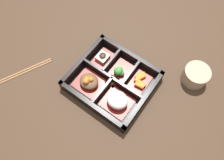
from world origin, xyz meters
TOP-DOWN VIEW (x-y plane):
  - ground_plane at (0.00, 0.00)m, footprint 3.00×3.00m
  - bento_base at (0.00, 0.00)m, footprint 0.27×0.24m
  - bento_rim at (0.00, -0.00)m, footprint 0.27×0.24m
  - bowl_rice at (-0.06, 0.05)m, footprint 0.10×0.09m
  - bowl_stew at (0.06, 0.05)m, footprint 0.10×0.09m
  - bowl_carrots at (-0.08, -0.05)m, footprint 0.06×0.08m
  - bowl_greens at (-0.00, -0.04)m, footprint 0.06×0.08m
  - bowl_tofu at (0.08, -0.05)m, footprint 0.05×0.08m
  - bowl_pickles at (0.00, -0.00)m, footprint 0.04×0.04m
  - tea_cup at (-0.22, -0.18)m, footprint 0.09×0.09m
  - chopsticks at (0.29, 0.15)m, footprint 0.11×0.20m

SIDE VIEW (x-z plane):
  - ground_plane at x=0.00m, z-range 0.00..0.00m
  - chopsticks at x=0.29m, z-range 0.00..0.01m
  - bento_base at x=0.00m, z-range 0.00..0.01m
  - bowl_pickles at x=0.00m, z-range 0.01..0.02m
  - bowl_carrots at x=-0.08m, z-range 0.01..0.03m
  - bowl_tofu at x=0.08m, z-range 0.00..0.04m
  - bento_rim at x=0.00m, z-range 0.00..0.05m
  - bowl_greens at x=0.00m, z-range 0.01..0.04m
  - bowl_stew at x=0.06m, z-range 0.00..0.05m
  - tea_cup at x=-0.22m, z-range 0.00..0.06m
  - bowl_rice at x=-0.06m, z-range 0.01..0.06m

